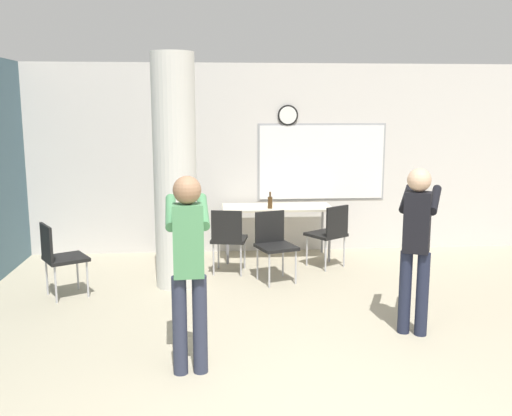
{
  "coord_description": "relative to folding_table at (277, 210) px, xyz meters",
  "views": [
    {
      "loc": [
        -0.75,
        -3.45,
        2.18
      ],
      "look_at": [
        -0.29,
        2.4,
        1.13
      ],
      "focal_mm": 40.0,
      "sensor_mm": 36.0,
      "label": 1
    }
  ],
  "objects": [
    {
      "name": "chair_table_left",
      "position": [
        -0.72,
        -0.74,
        -0.2
      ],
      "size": [
        0.52,
        0.52,
        0.87
      ],
      "color": "black",
      "rests_on": "ground_plane"
    },
    {
      "name": "wall_back",
      "position": [
        -0.16,
        0.5,
        0.69
      ],
      "size": [
        8.0,
        0.15,
        2.8
      ],
      "color": "silver",
      "rests_on": "ground_plane"
    },
    {
      "name": "chair_by_left_wall",
      "position": [
        -2.68,
        -1.53,
        -0.2
      ],
      "size": [
        0.6,
        0.6,
        0.87
      ],
      "color": "black",
      "rests_on": "ground_plane"
    },
    {
      "name": "person_playing_front",
      "position": [
        -1.13,
        -3.54,
        0.26
      ],
      "size": [
        0.39,
        0.64,
        1.64
      ],
      "color": "#2D3347",
      "rests_on": "ground_plane"
    },
    {
      "name": "person_playing_side",
      "position": [
        1.0,
        -2.88,
        0.24
      ],
      "size": [
        0.54,
        0.68,
        1.62
      ],
      "color": "#1E2338",
      "rests_on": "ground_plane"
    },
    {
      "name": "chair_table_front",
      "position": [
        -0.16,
        -1.07,
        -0.2
      ],
      "size": [
        0.56,
        0.56,
        0.87
      ],
      "color": "black",
      "rests_on": "ground_plane"
    },
    {
      "name": "folding_table",
      "position": [
        0.0,
        0.0,
        0.0
      ],
      "size": [
        1.56,
        0.65,
        0.76
      ],
      "color": "beige",
      "rests_on": "ground_plane"
    },
    {
      "name": "support_pillar",
      "position": [
        -1.37,
        -1.18,
        0.69
      ],
      "size": [
        0.51,
        0.51,
        2.8
      ],
      "color": "silver",
      "rests_on": "ground_plane"
    },
    {
      "name": "chair_table_right",
      "position": [
        0.66,
        -0.55,
        -0.2
      ],
      "size": [
        0.61,
        0.61,
        0.87
      ],
      "color": "black",
      "rests_on": "ground_plane"
    },
    {
      "name": "bottle_on_table",
      "position": [
        -0.12,
        -0.15,
        0.15
      ],
      "size": [
        0.07,
        0.07,
        0.23
      ],
      "color": "#4C3319",
      "rests_on": "folding_table"
    }
  ]
}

